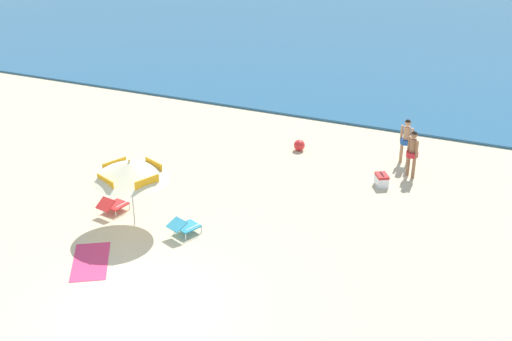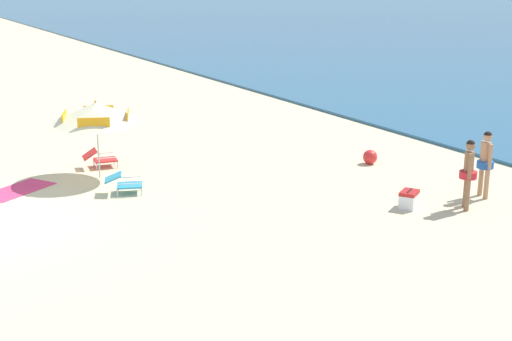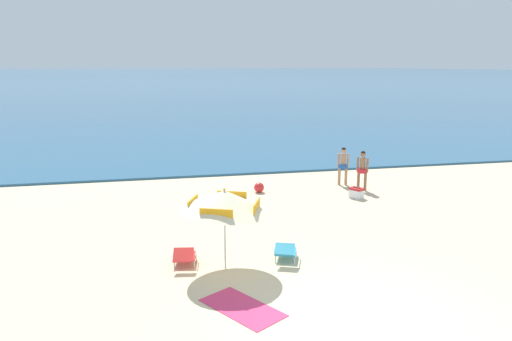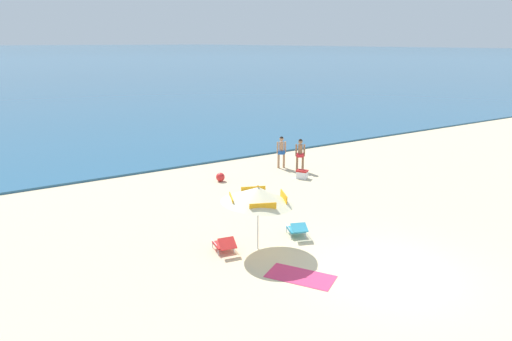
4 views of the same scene
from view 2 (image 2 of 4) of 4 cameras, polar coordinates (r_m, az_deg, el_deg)
The scene contains 8 objects.
beach_umbrella_striped_main at distance 18.55m, azimuth -12.61°, elevation 4.54°, with size 2.78×2.76×2.05m.
lounge_chair_under_umbrella at distance 19.88m, azimuth -12.31°, elevation 1.00°, with size 0.68×0.97×0.52m.
lounge_chair_beside_umbrella at distance 17.48m, azimuth -10.47°, elevation -0.94°, with size 0.81×1.00×0.51m.
person_standing_near_shore at distance 17.57m, azimuth 17.80°, elevation 0.84°, with size 0.45×0.39×1.60m.
person_standing_beside at distance 16.60m, azimuth 16.55°, elevation 0.08°, with size 0.39×0.39×1.60m.
cooler_box at distance 16.55m, azimuth 12.07°, elevation -2.26°, with size 0.56×0.60×0.43m.
beach_ball at distance 20.03m, azimuth 9.06°, elevation 1.08°, with size 0.40×0.40×0.40m, color red.
beach_towel at distance 18.45m, azimuth -18.46°, elevation -1.48°, with size 0.90×1.80×0.01m, color #DB3866.
Camera 2 is at (15.16, -2.24, 5.27)m, focal length 50.29 mm.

